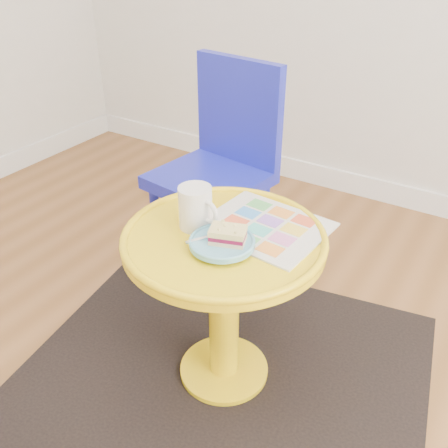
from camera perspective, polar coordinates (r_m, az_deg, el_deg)
The scene contains 9 objects.
room_walls at distance 2.49m, azimuth -12.24°, elevation 0.43°, with size 4.00×4.00×4.00m.
rug at distance 1.76m, azimuth 0.00°, elevation -16.47°, with size 1.30×1.10×0.01m, color black.
side_table at distance 1.50m, azimuth 0.00°, elevation -6.37°, with size 0.58×0.58×0.55m.
chair at distance 1.97m, azimuth -0.32°, elevation 7.27°, with size 0.44×0.44×0.88m.
newspaper at distance 1.45m, azimuth 4.63°, elevation -0.27°, with size 0.34×0.29×0.01m, color silver.
mug at distance 1.42m, azimuth -3.21°, elevation 2.01°, with size 0.14×0.10×0.13m.
plate at distance 1.34m, azimuth -0.23°, elevation -2.19°, with size 0.18×0.18×0.02m.
cake_slice at distance 1.33m, azimuth 0.44°, elevation -1.25°, with size 0.11×0.09×0.04m.
fork at distance 1.36m, azimuth -1.39°, elevation -1.38°, with size 0.09×0.13×0.00m.
Camera 1 is at (0.56, -0.49, 1.31)m, focal length 40.00 mm.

